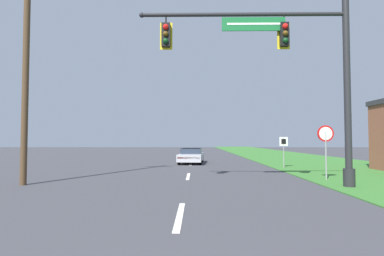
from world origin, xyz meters
name	(u,v)px	position (x,y,z in m)	size (l,w,h in m)	color
grass_verge_right	(293,158)	(10.50, 30.00, 0.02)	(10.00, 110.00, 0.04)	#38752D
road_center_line	(191,164)	(0.00, 22.00, 0.01)	(0.16, 34.80, 0.01)	silver
signal_mast	(296,69)	(4.37, 10.46, 4.71)	(8.52, 0.47, 7.75)	#232326
car_ahead	(191,156)	(0.01, 22.88, 0.60)	(2.13, 4.69, 1.19)	black
stop_sign	(326,140)	(6.41, 12.53, 1.86)	(0.76, 0.07, 2.50)	gray
route_sign_post	(284,145)	(6.24, 18.63, 1.53)	(0.55, 0.06, 2.03)	gray
utility_pole_near	(26,52)	(-6.75, 10.94, 5.58)	(1.80, 0.26, 10.84)	#4C3823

